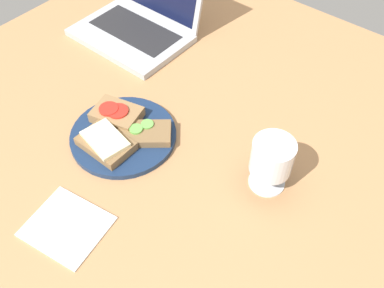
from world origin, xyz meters
TOP-DOWN VIEW (x-y plane):
  - wooden_table at (0.00, 0.00)cm, footprint 140.00×140.00cm
  - plate at (-11.08, -4.23)cm, footprint 23.86×23.86cm
  - sandwich_with_cheese at (-11.09, -9.24)cm, footprint 11.69×8.50cm
  - sandwich_with_cucumber at (-6.79, -1.74)cm, footprint 13.37×12.75cm
  - sandwich_with_tomato at (-15.46, -1.76)cm, footprint 12.21×9.99cm
  - wine_glass at (20.80, 5.75)cm, footprint 8.45×8.45cm
  - laptop at (-36.24, 27.69)cm, footprint 31.10×26.73cm
  - napkin at (-3.13, -27.37)cm, footprint 16.54×15.02cm

SIDE VIEW (x-z plane):
  - wooden_table at x=0.00cm, z-range 0.00..3.00cm
  - napkin at x=-3.13cm, z-range 3.00..3.40cm
  - plate at x=-11.08cm, z-range 3.00..4.32cm
  - sandwich_with_cucumber at x=-6.79cm, z-range 4.13..6.45cm
  - sandwich_with_cheese at x=-11.09cm, z-range 4.23..7.13cm
  - sandwich_with_tomato at x=-15.46cm, z-range 4.17..7.29cm
  - laptop at x=-36.24cm, z-range -3.59..18.39cm
  - wine_glass at x=20.80cm, z-range 4.73..16.85cm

